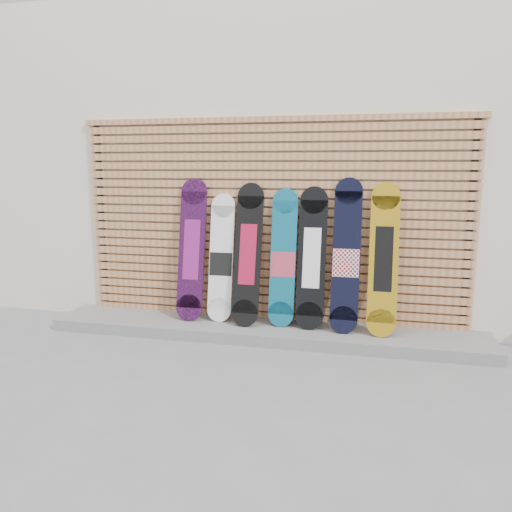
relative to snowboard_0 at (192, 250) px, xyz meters
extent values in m
plane|color=gray|center=(0.98, -0.78, -0.89)|extent=(80.00, 80.00, 0.00)
cube|color=silver|center=(1.48, 2.72, 0.91)|extent=(12.00, 5.00, 3.60)
cube|color=gray|center=(0.83, -0.10, -0.83)|extent=(4.60, 0.70, 0.12)
cube|color=#BE7D4F|center=(0.83, 0.19, -0.75)|extent=(4.20, 0.05, 0.08)
cube|color=#BE7D4F|center=(0.83, 0.19, -0.65)|extent=(4.20, 0.05, 0.08)
cube|color=#BE7D4F|center=(0.83, 0.19, -0.55)|extent=(4.20, 0.05, 0.07)
cube|color=#BE7D4F|center=(0.83, 0.19, -0.46)|extent=(4.20, 0.05, 0.07)
cube|color=#BE7D4F|center=(0.83, 0.19, -0.36)|extent=(4.20, 0.05, 0.07)
cube|color=#BE7D4F|center=(0.83, 0.19, -0.26)|extent=(4.20, 0.05, 0.07)
cube|color=#BE7D4F|center=(0.83, 0.19, -0.17)|extent=(4.20, 0.05, 0.07)
cube|color=#BE7D4F|center=(0.83, 0.19, -0.07)|extent=(4.20, 0.05, 0.07)
cube|color=#BE7D4F|center=(0.83, 0.19, 0.03)|extent=(4.20, 0.05, 0.07)
cube|color=#BE7D4F|center=(0.83, 0.19, 0.12)|extent=(4.20, 0.05, 0.08)
cube|color=#BE7D4F|center=(0.83, 0.19, 0.22)|extent=(4.20, 0.05, 0.08)
cube|color=#BE7D4F|center=(0.83, 0.19, 0.32)|extent=(4.20, 0.05, 0.08)
cube|color=#BE7D4F|center=(0.83, 0.19, 0.42)|extent=(4.20, 0.05, 0.08)
cube|color=#BE7D4F|center=(0.83, 0.19, 0.51)|extent=(4.20, 0.05, 0.08)
cube|color=#BE7D4F|center=(0.83, 0.19, 0.61)|extent=(4.20, 0.05, 0.08)
cube|color=#BE7D4F|center=(0.83, 0.19, 0.71)|extent=(4.20, 0.05, 0.08)
cube|color=#BE7D4F|center=(0.83, 0.19, 0.80)|extent=(4.20, 0.05, 0.08)
cube|color=#BE7D4F|center=(0.83, 0.19, 0.90)|extent=(4.20, 0.05, 0.08)
cube|color=#BE7D4F|center=(0.83, 0.19, 1.00)|extent=(4.20, 0.05, 0.08)
cube|color=#BE7D4F|center=(0.83, 0.19, 1.09)|extent=(4.20, 0.05, 0.08)
cube|color=#BE7D4F|center=(0.83, 0.19, 1.19)|extent=(4.20, 0.05, 0.08)
cube|color=#BE7D4F|center=(0.83, 0.19, 1.29)|extent=(4.20, 0.05, 0.08)
cube|color=black|center=(-1.19, 0.21, 0.23)|extent=(0.06, 0.04, 2.23)
cube|color=black|center=(2.85, 0.21, 0.23)|extent=(0.06, 0.04, 2.23)
cube|color=#BE7D4F|center=(0.83, 0.19, 1.38)|extent=(4.26, 0.07, 0.06)
cube|color=black|center=(0.00, 0.00, 0.00)|extent=(0.29, 0.27, 1.25)
cylinder|color=black|center=(0.00, -0.12, -0.62)|extent=(0.29, 0.08, 0.29)
cylinder|color=black|center=(0.00, 0.12, 0.62)|extent=(0.29, 0.08, 0.29)
cube|color=#8E1C7C|center=(0.00, 0.00, 0.00)|extent=(0.18, 0.15, 0.65)
cube|color=white|center=(0.33, 0.02, -0.08)|extent=(0.26, 0.23, 1.11)
cylinder|color=white|center=(0.33, -0.08, -0.64)|extent=(0.26, 0.07, 0.26)
cylinder|color=white|center=(0.33, 0.13, 0.47)|extent=(0.26, 0.07, 0.26)
cube|color=black|center=(0.33, 0.01, -0.15)|extent=(0.25, 0.07, 0.25)
cube|color=black|center=(0.64, -0.03, -0.02)|extent=(0.29, 0.31, 1.21)
cylinder|color=black|center=(0.64, -0.17, -0.63)|extent=(0.29, 0.09, 0.28)
cylinder|color=black|center=(0.64, 0.12, 0.58)|extent=(0.29, 0.09, 0.28)
cube|color=maroon|center=(0.64, -0.03, -0.02)|extent=(0.18, 0.18, 0.63)
cube|color=#0C5F7C|center=(1.01, 0.01, -0.05)|extent=(0.27, 0.25, 1.17)
cylinder|color=#0C5F7C|center=(1.01, -0.10, -0.63)|extent=(0.27, 0.07, 0.27)
cylinder|color=#0C5F7C|center=(1.01, 0.13, 0.54)|extent=(0.27, 0.07, 0.27)
cube|color=#D34A63|center=(1.01, 0.00, -0.12)|extent=(0.26, 0.08, 0.26)
cube|color=black|center=(1.31, 0.00, -0.04)|extent=(0.29, 0.27, 1.18)
cylinder|color=black|center=(1.31, -0.12, -0.62)|extent=(0.29, 0.08, 0.29)
cylinder|color=black|center=(1.31, 0.12, 0.55)|extent=(0.29, 0.08, 0.29)
cube|color=white|center=(1.31, 0.00, -0.04)|extent=(0.18, 0.15, 0.62)
cube|color=black|center=(1.66, -0.02, 0.01)|extent=(0.28, 0.31, 1.28)
cylinder|color=black|center=(1.66, -0.17, -0.63)|extent=(0.28, 0.08, 0.28)
cylinder|color=black|center=(1.66, 0.12, 0.65)|extent=(0.28, 0.08, 0.28)
cube|color=white|center=(1.66, -0.04, -0.07)|extent=(0.27, 0.09, 0.28)
cube|color=#A97E12|center=(2.03, -0.03, -0.01)|extent=(0.29, 0.32, 1.23)
cylinder|color=#A97E12|center=(2.03, -0.18, -0.63)|extent=(0.29, 0.09, 0.28)
cylinder|color=#A97E12|center=(2.03, 0.12, 0.60)|extent=(0.29, 0.09, 0.28)
cube|color=black|center=(2.03, -0.03, -0.01)|extent=(0.18, 0.18, 0.64)
camera|label=1|loc=(1.89, -5.07, 0.91)|focal=35.00mm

